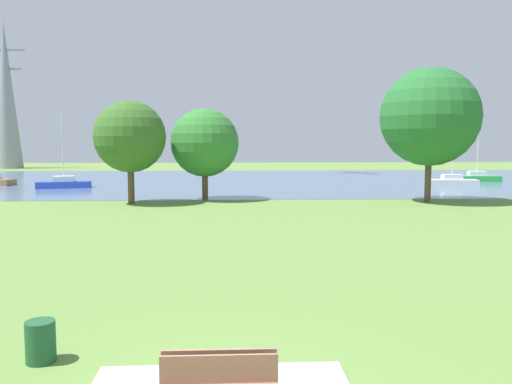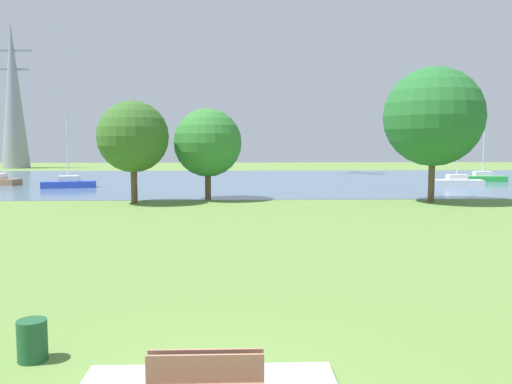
# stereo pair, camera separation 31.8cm
# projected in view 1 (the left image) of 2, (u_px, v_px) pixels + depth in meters

# --- Properties ---
(ground_plane) EXTENTS (160.00, 160.00, 0.00)m
(ground_plane) POSITION_uv_depth(u_px,v_px,m) (227.00, 216.00, 29.92)
(ground_plane) COLOR olive
(bench_facing_water) EXTENTS (1.80, 0.48, 0.89)m
(bench_facing_water) POSITION_uv_depth(u_px,v_px,m) (220.00, 377.00, 8.27)
(bench_facing_water) COLOR #9F9091
(bench_facing_water) RESTS_ON concrete_pad
(litter_bin) EXTENTS (0.56, 0.56, 0.80)m
(litter_bin) POSITION_uv_depth(u_px,v_px,m) (41.00, 341.00, 9.92)
(litter_bin) COLOR #1E512D
(litter_bin) RESTS_ON ground
(water_surface) EXTENTS (140.00, 40.00, 0.02)m
(water_surface) POSITION_uv_depth(u_px,v_px,m) (229.00, 180.00, 57.76)
(water_surface) COLOR slate
(water_surface) RESTS_ON ground
(sailboat_blue) EXTENTS (5.01, 2.49, 6.99)m
(sailboat_blue) POSITION_uv_depth(u_px,v_px,m) (64.00, 183.00, 47.94)
(sailboat_blue) COLOR blue
(sailboat_blue) RESTS_ON water_surface
(sailboat_green) EXTENTS (4.94, 2.02, 5.83)m
(sailboat_green) POSITION_uv_depth(u_px,v_px,m) (477.00, 177.00, 56.18)
(sailboat_green) COLOR green
(sailboat_green) RESTS_ON water_surface
(sailboat_white) EXTENTS (4.91, 1.89, 6.18)m
(sailboat_white) POSITION_uv_depth(u_px,v_px,m) (452.00, 181.00, 50.36)
(sailboat_white) COLOR white
(sailboat_white) RESTS_ON water_surface
(tree_west_near) EXTENTS (4.89, 4.89, 7.05)m
(tree_west_near) POSITION_uv_depth(u_px,v_px,m) (130.00, 137.00, 35.30)
(tree_west_near) COLOR brown
(tree_west_near) RESTS_ON ground
(tree_east_near) EXTENTS (4.96, 4.96, 6.67)m
(tree_east_near) POSITION_uv_depth(u_px,v_px,m) (205.00, 143.00, 37.74)
(tree_east_near) COLOR brown
(tree_east_near) RESTS_ON ground
(tree_west_far) EXTENTS (6.88, 6.88, 9.43)m
(tree_west_far) POSITION_uv_depth(u_px,v_px,m) (430.00, 117.00, 36.20)
(tree_west_far) COLOR brown
(tree_west_far) RESTS_ON ground
(electricity_pylon) EXTENTS (6.40, 4.40, 23.82)m
(electricity_pylon) POSITION_uv_depth(u_px,v_px,m) (6.00, 95.00, 84.16)
(electricity_pylon) COLOR gray
(electricity_pylon) RESTS_ON ground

